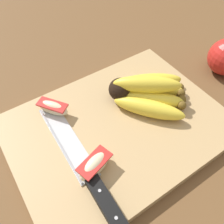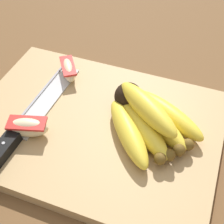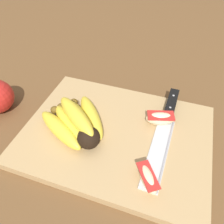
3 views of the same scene
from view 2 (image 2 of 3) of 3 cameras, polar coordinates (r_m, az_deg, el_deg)
ground_plane at (r=0.53m, az=-3.73°, el=-4.37°), size 6.00×6.00×0.00m
cutting_board at (r=0.52m, az=-3.26°, el=-2.73°), size 0.40×0.30×0.02m
banana_bunch at (r=0.50m, az=6.17°, el=-1.17°), size 0.17×0.17×0.06m
chefs_knife at (r=0.51m, az=-16.78°, el=-3.99°), size 0.04×0.28×0.02m
apple_wedge_near at (r=0.51m, az=-14.71°, el=-2.60°), size 0.07×0.04×0.03m
apple_wedge_middle at (r=0.60m, az=-7.74°, el=7.50°), size 0.05×0.06×0.03m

